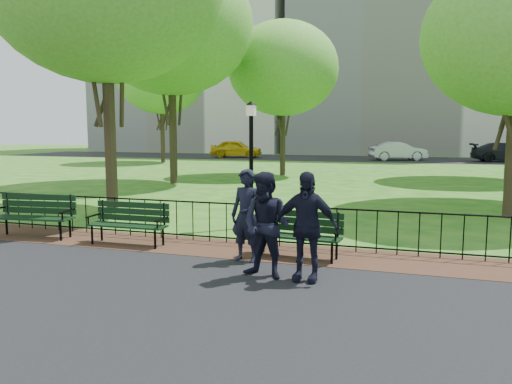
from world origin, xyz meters
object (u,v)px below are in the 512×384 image
(lamppost, at_px, (251,159))
(person_right, at_px, (306,226))
(taxi, at_px, (236,149))
(park_bench_main, at_px, (281,226))
(sedan_silver, at_px, (398,151))
(park_bench_left_b, at_px, (35,211))
(person_mid, at_px, (267,225))
(tree_far_c, at_px, (283,69))
(tree_mid_w, at_px, (171,25))
(park_bench_left_a, at_px, (129,219))
(sedan_dark, at_px, (506,152))
(person_left, at_px, (247,215))
(tree_far_w, at_px, (161,76))

(lamppost, relative_size, person_right, 1.76)
(taxi, bearing_deg, park_bench_main, -167.27)
(sedan_silver, bearing_deg, taxi, 69.40)
(park_bench_main, xyz_separation_m, person_right, (0.78, -1.39, 0.29))
(park_bench_left_b, height_order, person_mid, person_mid)
(park_bench_left_b, distance_m, tree_far_c, 17.70)
(tree_far_c, bearing_deg, person_mid, -76.27)
(person_right, relative_size, sedan_silver, 0.40)
(tree_mid_w, distance_m, person_right, 16.89)
(park_bench_left_a, xyz_separation_m, park_bench_left_b, (-2.47, -0.01, 0.05))
(tree_far_c, distance_m, person_right, 19.60)
(person_mid, xyz_separation_m, taxi, (-12.72, 33.80, -0.11))
(park_bench_left_a, bearing_deg, person_right, -19.36)
(park_bench_main, bearing_deg, taxi, 116.95)
(park_bench_left_a, distance_m, sedan_silver, 32.75)
(person_right, xyz_separation_m, sedan_dark, (8.35, 34.32, -0.17))
(park_bench_main, distance_m, sedan_dark, 34.17)
(sedan_silver, bearing_deg, tree_far_c, 139.33)
(park_bench_main, height_order, person_left, person_left)
(lamppost, distance_m, person_mid, 4.44)
(sedan_dark, bearing_deg, tree_far_c, 134.22)
(park_bench_left_a, bearing_deg, tree_far_c, 92.86)
(lamppost, distance_m, tree_mid_w, 12.38)
(person_mid, bearing_deg, sedan_dark, 87.03)
(park_bench_left_b, distance_m, tree_mid_w, 13.42)
(tree_mid_w, bearing_deg, park_bench_main, -54.73)
(park_bench_left_a, xyz_separation_m, tree_far_w, (-12.36, 24.69, 5.86))
(tree_far_w, height_order, taxi, tree_far_w)
(person_mid, height_order, person_right, person_right)
(person_mid, relative_size, sedan_dark, 0.35)
(lamppost, xyz_separation_m, sedan_dark, (10.59, 30.30, -0.99))
(tree_mid_w, height_order, sedan_dark, tree_mid_w)
(park_bench_left_a, xyz_separation_m, sedan_dark, (12.51, 32.89, 0.18))
(park_bench_main, relative_size, taxi, 0.39)
(lamppost, bearing_deg, tree_mid_w, 126.89)
(person_mid, bearing_deg, person_right, 15.87)
(tree_mid_w, relative_size, person_left, 5.89)
(tree_far_c, distance_m, tree_far_w, 13.83)
(person_mid, bearing_deg, park_bench_left_a, 168.94)
(taxi, height_order, sedan_silver, taxi)
(tree_far_c, bearing_deg, person_right, -74.33)
(park_bench_left_b, relative_size, tree_far_w, 0.21)
(person_left, xyz_separation_m, person_mid, (0.65, -0.90, 0.02))
(tree_mid_w, xyz_separation_m, sedan_silver, (9.34, 20.94, -6.37))
(sedan_dark, bearing_deg, person_right, 160.66)
(taxi, height_order, sedan_dark, taxi)
(tree_far_w, bearing_deg, tree_mid_w, -60.09)
(park_bench_left_a, bearing_deg, person_mid, -23.20)
(tree_mid_w, height_order, tree_far_w, tree_mid_w)
(park_bench_left_a, distance_m, tree_far_w, 28.22)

